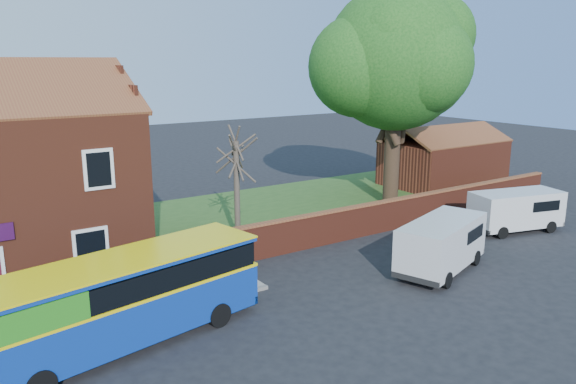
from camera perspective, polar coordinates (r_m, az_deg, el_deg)
ground at (r=17.62m, az=-0.78°, el=-15.44°), size 120.00×120.00×0.00m
kerb at (r=18.99m, az=-26.75°, el=-14.50°), size 18.00×0.15×0.14m
grass_strip at (r=34.70m, az=5.54°, el=-0.90°), size 26.00×12.00×0.04m
boundary_wall at (r=30.26m, az=12.76°, el=-1.73°), size 22.00×0.38×1.60m
outbuilding at (r=40.57m, az=15.50°, el=3.04°), size 8.20×5.06×4.17m
bus at (r=17.62m, az=-17.54°, el=-10.45°), size 9.26×3.91×2.75m
van_near at (r=23.80m, az=15.35°, el=-5.02°), size 5.24×3.40×2.14m
van_far at (r=30.58m, az=22.17°, el=-1.62°), size 4.94×2.95×2.03m
large_tree at (r=33.64m, az=10.74°, el=12.76°), size 10.40×8.23×12.69m
bare_tree at (r=26.39m, az=-5.22°, el=0.61°), size 1.98×2.36×5.29m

